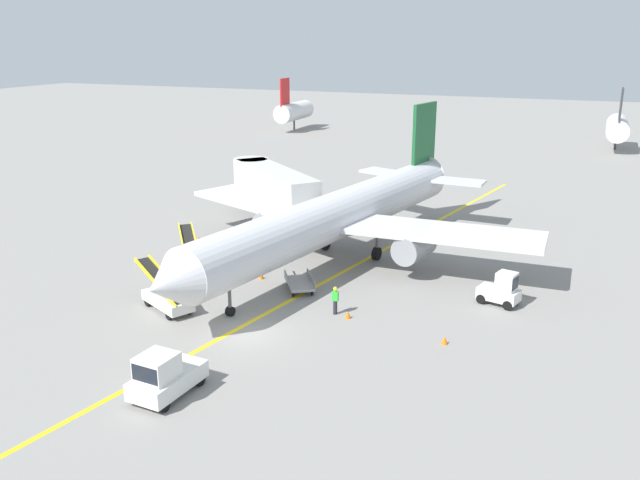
% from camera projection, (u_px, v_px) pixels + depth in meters
% --- Properties ---
extents(ground_plane, '(300.00, 300.00, 0.00)m').
position_uv_depth(ground_plane, '(248.00, 333.00, 36.58)').
color(ground_plane, gray).
extents(taxi_line_yellow, '(15.63, 78.57, 0.01)m').
position_uv_depth(taxi_line_yellow, '(289.00, 301.00, 40.95)').
color(taxi_line_yellow, yellow).
rests_on(taxi_line_yellow, ground).
extents(airliner, '(28.08, 35.16, 10.10)m').
position_uv_depth(airliner, '(340.00, 214.00, 47.44)').
color(airliner, silver).
rests_on(airliner, ground).
extents(jet_bridge, '(11.31, 10.22, 4.85)m').
position_uv_depth(jet_bridge, '(270.00, 182.00, 57.29)').
color(jet_bridge, beige).
rests_on(jet_bridge, ground).
extents(pushback_tug, '(2.20, 3.75, 2.20)m').
position_uv_depth(pushback_tug, '(164.00, 376.00, 29.95)').
color(pushback_tug, silver).
rests_on(pushback_tug, ground).
extents(baggage_tug_near_wing, '(2.65, 1.86, 2.10)m').
position_uv_depth(baggage_tug_near_wing, '(501.00, 290.00, 40.18)').
color(baggage_tug_near_wing, silver).
rests_on(baggage_tug_near_wing, ground).
extents(belt_loader_forward_hold, '(5.02, 3.39, 2.59)m').
position_uv_depth(belt_loader_forward_hold, '(167.00, 297.00, 39.54)').
color(belt_loader_forward_hold, silver).
rests_on(belt_loader_forward_hold, ground).
extents(belt_loader_aft_hold, '(4.13, 4.66, 2.59)m').
position_uv_depth(belt_loader_aft_hold, '(191.00, 258.00, 46.38)').
color(belt_loader_aft_hold, silver).
rests_on(belt_loader_aft_hold, ground).
extents(baggage_cart_loaded, '(2.86, 3.56, 0.94)m').
position_uv_depth(baggage_cart_loaded, '(300.00, 283.00, 42.65)').
color(baggage_cart_loaded, '#A5A5A8').
rests_on(baggage_cart_loaded, ground).
extents(ground_crew_marshaller, '(0.36, 0.24, 1.70)m').
position_uv_depth(ground_crew_marshaller, '(223.00, 274.00, 42.90)').
color(ground_crew_marshaller, '#26262D').
rests_on(ground_crew_marshaller, ground).
extents(ground_crew_wing_walker, '(0.36, 0.24, 1.70)m').
position_uv_depth(ground_crew_wing_walker, '(335.00, 299.00, 38.82)').
color(ground_crew_wing_walker, '#26262D').
rests_on(ground_crew_wing_walker, ground).
extents(safety_cone_nose_left, '(0.36, 0.36, 0.44)m').
position_uv_depth(safety_cone_nose_left, '(261.00, 276.00, 44.67)').
color(safety_cone_nose_left, orange).
rests_on(safety_cone_nose_left, ground).
extents(safety_cone_nose_right, '(0.36, 0.36, 0.44)m').
position_uv_depth(safety_cone_nose_right, '(445.00, 340.00, 35.24)').
color(safety_cone_nose_right, orange).
rests_on(safety_cone_nose_right, ground).
extents(safety_cone_wingtip_left, '(0.36, 0.36, 0.44)m').
position_uv_depth(safety_cone_wingtip_left, '(348.00, 315.00, 38.45)').
color(safety_cone_wingtip_left, orange).
rests_on(safety_cone_wingtip_left, ground).
extents(safety_cone_wingtip_right, '(0.36, 0.36, 0.44)m').
position_uv_depth(safety_cone_wingtip_right, '(198.00, 238.00, 52.76)').
color(safety_cone_wingtip_right, orange).
rests_on(safety_cone_wingtip_right, ground).
extents(distant_aircraft_far_left, '(3.00, 10.10, 8.80)m').
position_uv_depth(distant_aircraft_far_left, '(294.00, 111.00, 113.09)').
color(distant_aircraft_far_left, silver).
rests_on(distant_aircraft_far_left, ground).
extents(distant_aircraft_mid_left, '(3.00, 10.10, 8.80)m').
position_uv_depth(distant_aircraft_mid_left, '(617.00, 127.00, 93.43)').
color(distant_aircraft_mid_left, silver).
rests_on(distant_aircraft_mid_left, ground).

